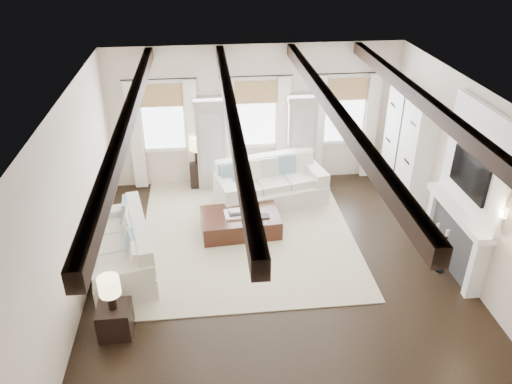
{
  "coord_description": "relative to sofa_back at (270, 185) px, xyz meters",
  "views": [
    {
      "loc": [
        -1.13,
        -6.83,
        5.56
      ],
      "look_at": [
        -0.28,
        1.05,
        1.15
      ],
      "focal_mm": 35.0,
      "sensor_mm": 36.0,
      "label": 1
    }
  ],
  "objects": [
    {
      "name": "ottoman",
      "position": [
        -0.74,
        -1.13,
        -0.2
      ],
      "size": [
        1.59,
        1.05,
        0.4
      ],
      "primitive_type": "cube",
      "rotation": [
        0.0,
        0.0,
        0.07
      ],
      "color": "black",
      "rests_on": "ground"
    },
    {
      "name": "book_lower",
      "position": [
        -0.83,
        -1.16,
        0.06
      ],
      "size": [
        0.27,
        0.22,
        0.04
      ],
      "primitive_type": "cube",
      "rotation": [
        0.0,
        0.0,
        0.07
      ],
      "color": "#262628",
      "rests_on": "tray"
    },
    {
      "name": "ground",
      "position": [
        -0.2,
        -2.64,
        -0.4
      ],
      "size": [
        7.5,
        7.5,
        0.0
      ],
      "primitive_type": "plane",
      "color": "black",
      "rests_on": "ground"
    },
    {
      "name": "book_upper",
      "position": [
        -0.84,
        -1.13,
        0.09
      ],
      "size": [
        0.23,
        0.18,
        0.03
      ],
      "primitive_type": "cube",
      "rotation": [
        0.0,
        0.0,
        0.07
      ],
      "color": "beige",
      "rests_on": "book_lower"
    },
    {
      "name": "side_table_back",
      "position": [
        -1.53,
        0.92,
        -0.09
      ],
      "size": [
        0.41,
        0.41,
        0.62
      ],
      "primitive_type": "cube",
      "color": "black",
      "rests_on": "ground"
    },
    {
      "name": "candlestick_near",
      "position": [
        2.7,
        -2.76,
        -0.05
      ],
      "size": [
        0.17,
        0.17,
        0.86
      ],
      "color": "black",
      "rests_on": "ground"
    },
    {
      "name": "room_shell",
      "position": [
        0.55,
        -1.75,
        1.49
      ],
      "size": [
        6.54,
        7.54,
        3.22
      ],
      "color": "beige",
      "rests_on": "ground"
    },
    {
      "name": "tray",
      "position": [
        -0.79,
        -1.14,
        0.02
      ],
      "size": [
        0.52,
        0.41,
        0.04
      ],
      "primitive_type": "cube",
      "rotation": [
        0.0,
        0.0,
        0.07
      ],
      "color": "white",
      "rests_on": "ottoman"
    },
    {
      "name": "area_rug",
      "position": [
        -0.61,
        -1.13,
        -0.39
      ],
      "size": [
        4.12,
        4.73,
        0.02
      ],
      "primitive_type": "cube",
      "color": "#B9AE92",
      "rests_on": "ground"
    },
    {
      "name": "sofa_left",
      "position": [
        -2.88,
        -2.06,
        -0.02
      ],
      "size": [
        1.44,
        2.37,
        0.95
      ],
      "color": "silver",
      "rests_on": "ground"
    },
    {
      "name": "sofa_back",
      "position": [
        0.0,
        0.0,
        0.0
      ],
      "size": [
        2.49,
        1.55,
        0.99
      ],
      "color": "silver",
      "rests_on": "ground"
    },
    {
      "name": "book_loose",
      "position": [
        -0.3,
        -1.27,
        0.01
      ],
      "size": [
        0.25,
        0.2,
        0.03
      ],
      "primitive_type": "cube",
      "rotation": [
        0.0,
        0.0,
        0.07
      ],
      "color": "#262628",
      "rests_on": "ottoman"
    },
    {
      "name": "lamp_back",
      "position": [
        -1.53,
        0.92,
        0.65
      ],
      "size": [
        0.37,
        0.37,
        0.64
      ],
      "color": "black",
      "rests_on": "side_table_back"
    },
    {
      "name": "lamp_front",
      "position": [
        -2.83,
        -3.68,
        0.46
      ],
      "size": [
        0.32,
        0.32,
        0.55
      ],
      "color": "black",
      "rests_on": "side_table_front"
    },
    {
      "name": "candlestick_far",
      "position": [
        2.7,
        -2.41,
        -0.08
      ],
      "size": [
        0.16,
        0.16,
        0.77
      ],
      "color": "black",
      "rests_on": "ground"
    },
    {
      "name": "side_table_front",
      "position": [
        -2.83,
        -3.68,
        -0.16
      ],
      "size": [
        0.49,
        0.49,
        0.49
      ],
      "primitive_type": "cube",
      "color": "black",
      "rests_on": "ground"
    }
  ]
}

